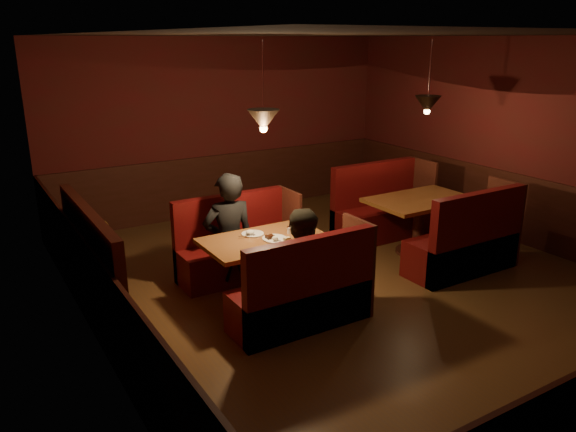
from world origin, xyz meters
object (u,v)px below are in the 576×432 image
main_bench_far (237,251)px  main_bench_near (305,298)px  second_table (419,213)px  diner_b (306,248)px  second_bench_far (380,213)px  main_table (266,252)px  diner_a (228,215)px  second_bench_near (467,247)px

main_bench_far → main_bench_near: bearing=-90.0°
second_table → diner_b: 2.47m
main_bench_far → second_bench_far: (2.52, 0.23, 0.02)m
main_table → second_bench_far: (2.54, 1.01, -0.22)m
diner_a → second_table: bearing=178.5°
main_bench_far → second_table: 2.57m
main_table → second_bench_near: 2.63m
main_bench_far → diner_b: bearing=-83.8°
main_bench_near → second_table: bearing=21.0°
main_bench_near → diner_b: (0.15, 0.21, 0.44)m
main_table → diner_a: size_ratio=0.79×
second_table → diner_a: diner_a is taller
second_table → second_bench_far: bearing=87.8°
main_bench_near → diner_a: bearing=97.6°
second_bench_near → main_bench_far: bearing=150.3°
second_bench_near → diner_b: 2.41m
main_bench_far → second_bench_far: bearing=5.2°
diner_b → second_table: bearing=6.3°
second_table → diner_a: (-2.68, 0.43, 0.28)m
main_bench_far → second_bench_near: size_ratio=0.98×
main_table → second_table: bearing=4.0°
main_bench_near → second_bench_far: second_bench_far is taller
main_bench_near → second_bench_far: bearing=35.4°
main_table → second_bench_near: second_bench_near is taller
second_bench_far → diner_a: 2.79m
diner_a → diner_b: (0.33, -1.18, -0.09)m
main_bench_far → diner_a: 0.59m
main_table → main_bench_far: (0.01, 0.78, -0.24)m
main_table → second_table: size_ratio=0.98×
main_bench_far → second_bench_far: 2.53m
second_bench_near → main_bench_near: bearing=-177.2°
main_bench_near → diner_a: size_ratio=0.87×
main_bench_far → second_bench_far: second_bench_far is taller
diner_b → main_bench_far: bearing=84.8°
main_bench_far → second_table: main_bench_far is taller
main_bench_far → second_table: size_ratio=1.08×
second_bench_near → main_table: bearing=165.4°
main_bench_far → diner_b: size_ratio=0.98×
main_bench_far → second_bench_near: 2.90m
main_bench_near → second_table: main_bench_near is taller
second_bench_far → diner_a: (-2.71, -0.40, 0.52)m
second_table → second_bench_near: (0.03, -0.84, -0.23)m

